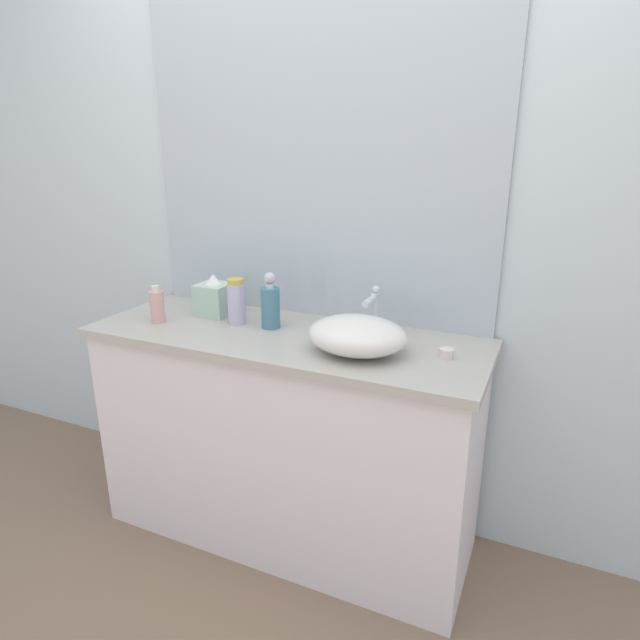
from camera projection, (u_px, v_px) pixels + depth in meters
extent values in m
cube|color=#7F6451|center=(261.00, 618.00, 1.81)|extent=(6.00, 6.00, 0.02)
cube|color=silver|center=(347.00, 204.00, 2.04)|extent=(6.00, 0.06, 2.60)
cube|color=white|center=(286.00, 441.00, 2.09)|extent=(1.43, 0.50, 0.83)
cube|color=#B1AB9F|center=(284.00, 338.00, 1.96)|extent=(1.47, 0.54, 0.03)
cube|color=#B2BCC6|center=(314.00, 158.00, 2.00)|extent=(1.41, 0.01, 1.22)
ellipsoid|color=silver|center=(357.00, 335.00, 1.76)|extent=(0.33, 0.27, 0.12)
cylinder|color=silver|center=(374.00, 316.00, 1.90)|extent=(0.03, 0.03, 0.16)
cylinder|color=silver|center=(370.00, 301.00, 1.84)|extent=(0.02, 0.10, 0.02)
sphere|color=silver|center=(376.00, 290.00, 1.89)|extent=(0.03, 0.03, 0.03)
cylinder|color=teal|center=(270.00, 308.00, 2.00)|extent=(0.07, 0.07, 0.15)
cylinder|color=silver|center=(270.00, 286.00, 1.98)|extent=(0.03, 0.03, 0.02)
sphere|color=silver|center=(270.00, 278.00, 1.97)|extent=(0.04, 0.04, 0.04)
cylinder|color=silver|center=(268.00, 278.00, 1.96)|extent=(0.02, 0.02, 0.02)
cylinder|color=silver|center=(236.00, 304.00, 2.05)|extent=(0.07, 0.07, 0.16)
cylinder|color=gold|center=(235.00, 282.00, 2.02)|extent=(0.06, 0.06, 0.02)
cylinder|color=#DBA09A|center=(157.00, 307.00, 2.07)|extent=(0.06, 0.06, 0.12)
cylinder|color=silver|center=(155.00, 288.00, 2.05)|extent=(0.03, 0.03, 0.02)
cube|color=#AFCEB8|center=(215.00, 299.00, 2.16)|extent=(0.13, 0.13, 0.13)
cone|color=white|center=(213.00, 280.00, 2.13)|extent=(0.07, 0.07, 0.04)
cylinder|color=silver|center=(446.00, 353.00, 1.73)|extent=(0.05, 0.05, 0.03)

